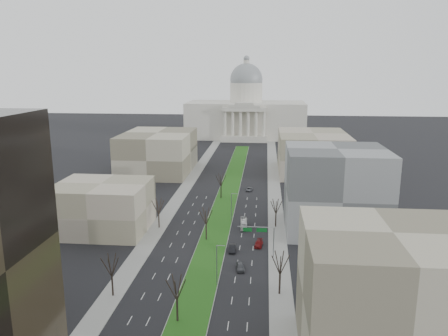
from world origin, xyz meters
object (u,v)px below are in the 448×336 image
Objects in this scene: car_grey_near at (240,266)px; car_grey_far at (249,189)px; car_red at (259,244)px; car_black at (232,248)px; box_van at (244,224)px.

car_grey_near is 1.06× the size of car_grey_far.
car_grey_far is (-4.61, 53.94, -0.09)m from car_red.
car_black is at bearing 95.96° from car_grey_near.
car_grey_near is at bearing -83.75° from car_grey_far.
car_red is (6.75, 3.89, -0.10)m from car_black.
box_van reaches higher than car_grey_near.
car_grey_far is (2.14, 57.84, -0.19)m from car_black.
car_black is 1.10× the size of car_grey_far.
car_grey_far is at bearing 87.10° from box_van.
car_black reaches higher than car_grey_near.
car_red is at bearing -79.31° from car_grey_far.
car_red is 54.14m from car_grey_far.
car_red is (4.08, 14.39, -0.10)m from car_grey_near.
car_grey_far is at bearing 84.35° from car_black.
box_van is (2.07, 17.80, 0.29)m from car_black.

